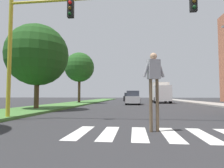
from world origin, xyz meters
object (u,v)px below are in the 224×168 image
at_px(tree_mid, 37,55).
at_px(sedan_far_horizon, 131,97).
at_px(tree_far, 79,67).
at_px(pedestrian_performer, 154,79).
at_px(traffic_light_gantry, 71,24).
at_px(sedan_midblock, 133,98).
at_px(sedan_distant, 129,97).
at_px(truck_box_delivery, 160,92).

distance_m(tree_mid, sedan_far_horizon, 37.94).
xyz_separation_m(tree_far, pedestrian_performer, (8.31, -19.72, -3.43)).
height_order(traffic_light_gantry, pedestrian_performer, traffic_light_gantry).
height_order(traffic_light_gantry, sedan_midblock, traffic_light_gantry).
bearing_deg(traffic_light_gantry, sedan_distant, 86.68).
height_order(tree_mid, traffic_light_gantry, tree_mid).
relative_size(sedan_midblock, sedan_distant, 1.08).
bearing_deg(pedestrian_performer, sedan_far_horizon, 91.79).
xyz_separation_m(tree_far, traffic_light_gantry, (4.84, -17.61, -0.69)).
height_order(tree_far, sedan_distant, tree_far).
bearing_deg(traffic_light_gantry, tree_mid, 129.57).
relative_size(tree_far, traffic_light_gantry, 0.71).
bearing_deg(tree_mid, truck_box_delivery, 53.95).
bearing_deg(tree_far, sedan_midblock, -13.28).
xyz_separation_m(tree_far, sedan_far_horizon, (6.91, 25.20, -4.31)).
relative_size(sedan_distant, truck_box_delivery, 0.67).
relative_size(traffic_light_gantry, sedan_far_horizon, 2.33).
height_order(sedan_midblock, sedan_distant, sedan_midblock).
distance_m(tree_far, truck_box_delivery, 12.76).
xyz_separation_m(tree_mid, truck_box_delivery, (11.49, 15.79, -2.64)).
distance_m(sedan_distant, truck_box_delivery, 10.06).
bearing_deg(sedan_midblock, tree_far, 166.72).
height_order(sedan_distant, sedan_far_horizon, sedan_far_horizon).
distance_m(pedestrian_performer, sedan_far_horizon, 44.95).
relative_size(sedan_far_horizon, truck_box_delivery, 0.69).
distance_m(sedan_distant, sedan_far_horizon, 12.75).
height_order(pedestrian_performer, sedan_distant, pedestrian_performer).
bearing_deg(tree_far, traffic_light_gantry, -74.64).
xyz_separation_m(tree_mid, sedan_far_horizon, (6.72, 37.17, -3.50)).
xyz_separation_m(tree_far, sedan_midblock, (7.56, -1.79, -4.30)).
bearing_deg(sedan_distant, tree_mid, -104.68).
bearing_deg(sedan_distant, truck_box_delivery, -59.45).
bearing_deg(sedan_distant, sedan_midblock, -86.05).
relative_size(tree_far, sedan_midblock, 1.56).
height_order(tree_far, traffic_light_gantry, tree_far).
distance_m(tree_far, sedan_distant, 14.73).
distance_m(sedan_far_horizon, truck_box_delivery, 21.92).
bearing_deg(tree_mid, tree_far, 90.87).
bearing_deg(traffic_light_gantry, tree_far, 105.36).
distance_m(sedan_midblock, sedan_far_horizon, 26.99).
bearing_deg(truck_box_delivery, traffic_light_gantry, -107.70).
distance_m(tree_mid, pedestrian_performer, 11.52).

